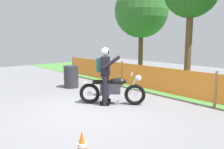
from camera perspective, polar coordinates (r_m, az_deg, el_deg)
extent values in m
cube|color=gray|center=(6.15, -5.01, -9.46)|extent=(24.00, 24.00, 0.02)
cube|color=#4C8C3D|center=(10.71, 22.27, -2.08)|extent=(24.00, 6.28, 0.01)
cylinder|color=#997547|center=(12.37, -9.82, 2.30)|extent=(0.08, 0.08, 1.05)
cylinder|color=#997547|center=(9.28, 2.52, 0.23)|extent=(0.08, 0.08, 1.05)
cylinder|color=#997547|center=(7.00, 24.73, -3.44)|extent=(0.08, 0.08, 1.05)
cube|color=orange|center=(10.76, -4.54, 1.53)|extent=(3.80, 0.02, 0.85)
cube|color=orange|center=(7.98, 12.05, -1.23)|extent=(3.80, 0.02, 0.85)
cylinder|color=brown|center=(13.96, 7.24, 6.03)|extent=(0.28, 0.28, 2.47)
sphere|color=#33702D|center=(14.04, 7.43, 15.68)|extent=(3.20, 3.20, 3.20)
cylinder|color=brown|center=(10.30, 18.71, 6.50)|extent=(0.28, 0.28, 3.15)
torus|color=black|center=(6.69, 5.80, -5.10)|extent=(0.52, 0.50, 0.62)
cylinder|color=silver|center=(6.69, 5.80, -5.10)|extent=(0.14, 0.14, 0.14)
torus|color=black|center=(6.83, -5.68, -4.80)|extent=(0.52, 0.50, 0.62)
cylinder|color=silver|center=(6.83, -5.68, -4.80)|extent=(0.14, 0.14, 0.14)
cube|color=#38383D|center=(6.69, -0.41, -3.52)|extent=(0.58, 0.57, 0.31)
ellipsoid|color=black|center=(6.63, 1.50, -1.76)|extent=(0.53, 0.51, 0.21)
cube|color=black|center=(6.69, -2.48, -1.93)|extent=(0.54, 0.53, 0.10)
cube|color=silver|center=(6.76, -5.72, -2.01)|extent=(0.36, 0.35, 0.04)
cylinder|color=silver|center=(6.63, 5.34, -2.74)|extent=(0.20, 0.19, 0.55)
sphere|color=white|center=(6.58, 6.71, -0.86)|extent=(0.25, 0.25, 0.17)
cylinder|color=silver|center=(6.57, 5.04, 0.08)|extent=(0.42, 0.44, 0.03)
cylinder|color=silver|center=(6.91, -2.68, -5.13)|extent=(0.43, 0.41, 0.07)
cylinder|color=black|center=(6.88, -1.46, -3.64)|extent=(0.21, 0.21, 0.86)
cube|color=black|center=(6.97, -1.45, -6.61)|extent=(0.26, 0.26, 0.12)
cylinder|color=black|center=(6.57, -1.84, -4.24)|extent=(0.21, 0.21, 0.86)
cube|color=black|center=(6.66, -1.82, -7.34)|extent=(0.26, 0.26, 0.12)
cube|color=black|center=(6.60, -1.67, 2.09)|extent=(0.42, 0.43, 0.56)
cylinder|color=black|center=(6.78, 0.09, 3.32)|extent=(0.42, 0.40, 0.38)
cylinder|color=black|center=(6.35, -0.34, 2.94)|extent=(0.42, 0.40, 0.38)
sphere|color=silver|center=(6.56, -1.69, 5.77)|extent=(0.35, 0.35, 0.25)
cube|color=black|center=(6.55, -0.82, 5.77)|extent=(0.15, 0.15, 0.08)
cube|color=#194C47|center=(6.62, -3.13, 2.45)|extent=(0.31, 0.31, 0.40)
cone|color=orange|center=(3.71, -7.56, -17.50)|extent=(0.26, 0.26, 0.50)
cylinder|color=white|center=(3.70, -7.57, -17.15)|extent=(0.15, 0.15, 0.06)
cylinder|color=#2D2D33|center=(9.18, -10.27, -0.53)|extent=(0.58, 0.58, 0.88)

